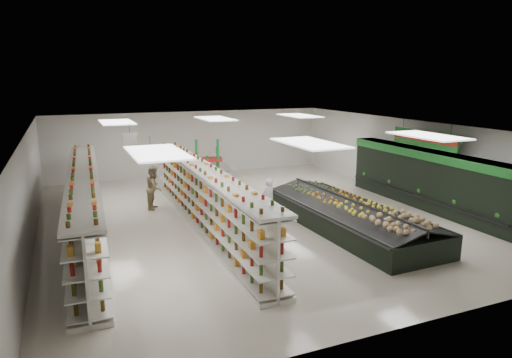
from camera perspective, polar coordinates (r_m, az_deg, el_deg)
name	(u,v)px	position (r m, az deg, el deg)	size (l,w,h in m)	color
floor	(252,217)	(16.30, -0.52, -4.74)	(16.00, 16.00, 0.00)	beige
ceiling	(252,127)	(15.65, -0.55, 6.52)	(14.00, 16.00, 0.02)	white
wall_back	(192,143)	(23.39, -8.05, 4.45)	(14.00, 0.02, 3.20)	silver
wall_front	(411,251)	(9.30, 18.84, -8.54)	(14.00, 0.02, 3.20)	silver
wall_left	(29,192)	(14.79, -26.49, -1.45)	(0.02, 16.00, 3.20)	silver
wall_right	(410,159)	(19.62, 18.74, 2.36)	(0.02, 16.00, 3.20)	silver
produce_wall_case	(428,176)	(18.29, 20.66, 0.37)	(0.93, 8.00, 2.20)	black
aisle_sign_near	(151,156)	(12.74, -13.02, 2.79)	(0.52, 0.06, 0.75)	white
aisle_sign_far	(130,139)	(16.66, -15.47, 4.88)	(0.52, 0.06, 0.75)	white
hortifruti_banner	(425,139)	(17.87, 20.33, 4.72)	(0.12, 3.20, 0.95)	#1F7428
gondola_left	(85,207)	(15.03, -20.57, -3.35)	(1.38, 11.74, 2.03)	silver
gondola_center	(204,200)	(15.01, -6.47, -2.67)	(1.04, 11.59, 2.01)	silver
produce_island	(349,215)	(15.18, 11.50, -4.45)	(2.70, 7.00, 1.04)	black
soda_endcap	(207,161)	(22.38, -6.10, 2.25)	(1.60, 1.28, 1.80)	#B32414
shopper_main	(268,200)	(15.52, 1.52, -2.69)	(0.56, 0.37, 1.53)	white
shopper_background	(154,188)	(17.54, -12.61, -1.05)	(0.79, 0.49, 1.62)	#9E8461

